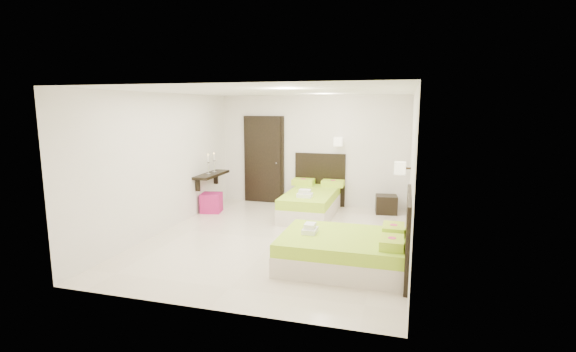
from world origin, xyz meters
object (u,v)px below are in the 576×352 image
(bed_single, at_px, (312,201))
(nightstand, at_px, (386,204))
(bed_double, at_px, (349,250))
(ottoman, at_px, (211,203))

(bed_single, relative_size, nightstand, 4.39)
(bed_double, relative_size, nightstand, 4.04)
(nightstand, bearing_deg, bed_double, -103.57)
(bed_single, distance_m, bed_double, 3.09)
(bed_single, distance_m, ottoman, 2.25)
(bed_single, height_order, bed_double, bed_single)
(ottoman, bearing_deg, bed_double, -35.38)
(nightstand, xyz_separation_m, ottoman, (-3.78, -0.95, 0.01))
(bed_double, relative_size, ottoman, 4.32)
(bed_single, bearing_deg, ottoman, -169.02)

